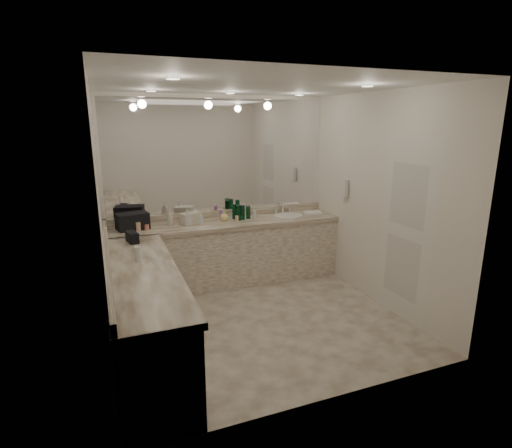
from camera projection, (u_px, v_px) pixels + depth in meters
name	position (u px, v px, depth m)	size (l,w,h in m)	color
floor	(258.00, 319.00, 4.67)	(3.20, 3.20, 0.00)	beige
ceiling	(259.00, 85.00, 4.02)	(3.20, 3.20, 0.00)	white
wall_back	(220.00, 190.00, 5.70)	(3.20, 0.02, 2.60)	white
wall_left	(102.00, 224.00, 3.79)	(0.02, 3.00, 2.60)	white
wall_right	(379.00, 201.00, 4.91)	(0.02, 3.00, 2.60)	white
vanity_back_base	(227.00, 254.00, 5.65)	(3.20, 0.60, 0.84)	silver
vanity_back_top	(227.00, 224.00, 5.53)	(3.20, 0.64, 0.06)	beige
vanity_left_base	(145.00, 317.00, 3.84)	(0.60, 2.40, 0.84)	silver
vanity_left_top	(142.00, 273.00, 3.73)	(0.64, 2.42, 0.06)	beige
backsplash_back	(221.00, 214.00, 5.77)	(3.20, 0.04, 0.10)	beige
backsplash_left	(108.00, 258.00, 3.88)	(0.04, 3.00, 0.10)	beige
mirror_back	(220.00, 156.00, 5.57)	(3.12, 0.01, 1.55)	white
mirror_left	(99.00, 174.00, 3.67)	(0.01, 2.92, 1.55)	white
sink	(289.00, 216.00, 5.86)	(0.44, 0.44, 0.03)	white
faucet	(283.00, 208.00, 6.04)	(0.24, 0.16, 0.14)	silver
wall_phone	(345.00, 188.00, 5.51)	(0.06, 0.10, 0.24)	white
door	(405.00, 230.00, 4.51)	(0.02, 0.82, 2.10)	white
black_toiletry_bag	(132.00, 221.00, 5.11)	(0.39, 0.24, 0.22)	black
black_bag_spill	(132.00, 237.00, 4.56)	(0.10, 0.22, 0.12)	black
cream_cosmetic_case	(190.00, 218.00, 5.40)	(0.26, 0.16, 0.15)	beige
hand_towel	(313.00, 213.00, 5.95)	(0.26, 0.17, 0.04)	white
lotion_left	(138.00, 253.00, 3.94)	(0.07, 0.07, 0.16)	white
soap_bottle_a	(170.00, 217.00, 5.29)	(0.09, 0.09, 0.23)	beige
soap_bottle_b	(187.00, 217.00, 5.32)	(0.09, 0.09, 0.21)	silver
soap_bottle_c	(224.00, 216.00, 5.54)	(0.11, 0.11, 0.15)	#EEDC7D
green_bottle_0	(239.00, 213.00, 5.58)	(0.07, 0.07, 0.21)	#0B4C2A
green_bottle_1	(235.00, 212.00, 5.66)	(0.07, 0.07, 0.21)	#0B4C2A
green_bottle_2	(242.00, 213.00, 5.61)	(0.07, 0.07, 0.20)	#0B4C2A
green_bottle_3	(248.00, 212.00, 5.67)	(0.06, 0.06, 0.18)	#0B4C2A
amenity_bottle_0	(221.00, 215.00, 5.63)	(0.05, 0.05, 0.14)	#9966B2
amenity_bottle_1	(254.00, 215.00, 5.68)	(0.05, 0.05, 0.12)	silver
amenity_bottle_2	(172.00, 221.00, 5.39)	(0.06, 0.06, 0.07)	#E57F66
amenity_bottle_3	(202.00, 220.00, 5.31)	(0.04, 0.04, 0.13)	silver
amenity_bottle_4	(138.00, 226.00, 5.05)	(0.06, 0.06, 0.11)	#E0B28C
amenity_bottle_5	(147.00, 227.00, 5.10)	(0.06, 0.06, 0.07)	#E57F66
amenity_bottle_6	(237.00, 218.00, 5.56)	(0.05, 0.05, 0.07)	#E0B28C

